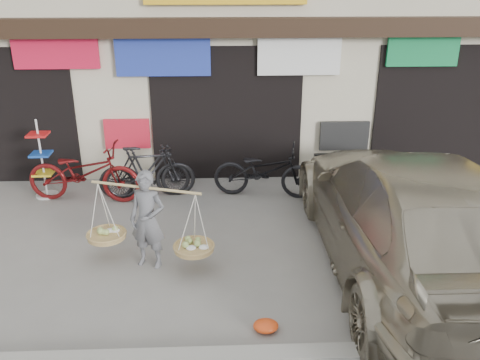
{
  "coord_description": "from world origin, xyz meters",
  "views": [
    {
      "loc": [
        -0.15,
        -6.43,
        3.98
      ],
      "look_at": [
        0.16,
        0.9,
        0.99
      ],
      "focal_mm": 38.0,
      "sensor_mm": 36.0,
      "label": 1
    }
  ],
  "objects_px": {
    "bike_2": "(265,171)",
    "suv": "(411,214)",
    "bike_0": "(84,173)",
    "display_rack": "(43,166)",
    "bike_3": "(145,172)",
    "street_vendor": "(148,224)",
    "bike_1": "(150,172)"
  },
  "relations": [
    {
      "from": "bike_2",
      "to": "suv",
      "type": "relative_size",
      "value": 0.32
    },
    {
      "from": "bike_0",
      "to": "display_rack",
      "type": "xyz_separation_m",
      "value": [
        -0.82,
        0.24,
        0.05
      ]
    },
    {
      "from": "bike_3",
      "to": "suv",
      "type": "relative_size",
      "value": 0.28
    },
    {
      "from": "street_vendor",
      "to": "display_rack",
      "type": "height_order",
      "value": "display_rack"
    },
    {
      "from": "bike_2",
      "to": "bike_0",
      "type": "bearing_deg",
      "value": 100.99
    },
    {
      "from": "bike_3",
      "to": "suv",
      "type": "distance_m",
      "value": 4.9
    },
    {
      "from": "street_vendor",
      "to": "suv",
      "type": "height_order",
      "value": "suv"
    },
    {
      "from": "street_vendor",
      "to": "suv",
      "type": "distance_m",
      "value": 3.7
    },
    {
      "from": "bike_1",
      "to": "bike_3",
      "type": "distance_m",
      "value": 0.1
    },
    {
      "from": "street_vendor",
      "to": "suv",
      "type": "bearing_deg",
      "value": 13.77
    },
    {
      "from": "bike_0",
      "to": "bike_2",
      "type": "distance_m",
      "value": 3.37
    },
    {
      "from": "suv",
      "to": "display_rack",
      "type": "xyz_separation_m",
      "value": [
        -5.98,
        2.85,
        -0.26
      ]
    },
    {
      "from": "bike_3",
      "to": "suv",
      "type": "xyz_separation_m",
      "value": [
        4.07,
        -2.72,
        0.36
      ]
    },
    {
      "from": "bike_1",
      "to": "suv",
      "type": "distance_m",
      "value": 4.82
    },
    {
      "from": "bike_3",
      "to": "bike_0",
      "type": "bearing_deg",
      "value": 87.61
    },
    {
      "from": "street_vendor",
      "to": "bike_1",
      "type": "bearing_deg",
      "value": 114.31
    },
    {
      "from": "bike_3",
      "to": "suv",
      "type": "height_order",
      "value": "suv"
    },
    {
      "from": "bike_1",
      "to": "bike_2",
      "type": "distance_m",
      "value": 2.17
    },
    {
      "from": "bike_3",
      "to": "bike_1",
      "type": "bearing_deg",
      "value": -97.92
    },
    {
      "from": "street_vendor",
      "to": "display_rack",
      "type": "xyz_separation_m",
      "value": [
        -2.3,
        2.59,
        -0.05
      ]
    },
    {
      "from": "bike_1",
      "to": "bike_2",
      "type": "height_order",
      "value": "bike_2"
    },
    {
      "from": "bike_1",
      "to": "bike_2",
      "type": "relative_size",
      "value": 0.87
    },
    {
      "from": "bike_2",
      "to": "bike_3",
      "type": "distance_m",
      "value": 2.27
    },
    {
      "from": "bike_0",
      "to": "display_rack",
      "type": "bearing_deg",
      "value": 80.92
    },
    {
      "from": "bike_2",
      "to": "bike_1",
      "type": "bearing_deg",
      "value": 98.88
    },
    {
      "from": "street_vendor",
      "to": "bike_0",
      "type": "distance_m",
      "value": 2.78
    },
    {
      "from": "street_vendor",
      "to": "suv",
      "type": "xyz_separation_m",
      "value": [
        3.69,
        -0.26,
        0.21
      ]
    },
    {
      "from": "bike_0",
      "to": "bike_3",
      "type": "bearing_deg",
      "value": -77.23
    },
    {
      "from": "bike_2",
      "to": "bike_3",
      "type": "bearing_deg",
      "value": 98.92
    },
    {
      "from": "bike_0",
      "to": "bike_2",
      "type": "xyz_separation_m",
      "value": [
        3.37,
        0.08,
        -0.05
      ]
    },
    {
      "from": "street_vendor",
      "to": "bike_2",
      "type": "height_order",
      "value": "street_vendor"
    },
    {
      "from": "street_vendor",
      "to": "display_rack",
      "type": "distance_m",
      "value": 3.46
    }
  ]
}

